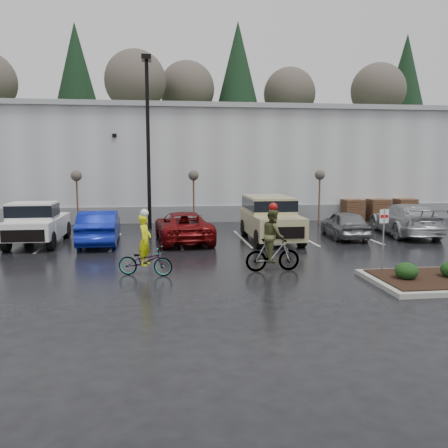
{
  "coord_description": "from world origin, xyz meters",
  "views": [
    {
      "loc": [
        -3.34,
        -14.2,
        3.74
      ],
      "look_at": [
        -0.95,
        3.83,
        1.3
      ],
      "focal_mm": 38.0,
      "sensor_mm": 36.0,
      "label": 1
    }
  ],
  "objects": [
    {
      "name": "pickup_white",
      "position": [
        -8.86,
        7.95,
        0.98
      ],
      "size": [
        2.1,
        5.2,
        1.96
      ],
      "primitive_type": null,
      "color": "silver",
      "rests_on": "ground"
    },
    {
      "name": "pallet_stack_b",
      "position": [
        10.2,
        14.0,
        0.68
      ],
      "size": [
        1.2,
        1.2,
        1.35
      ],
      "primitive_type": "cube",
      "color": "#492B1D",
      "rests_on": "ground"
    },
    {
      "name": "sapling_mid",
      "position": [
        -1.5,
        13.0,
        2.73
      ],
      "size": [
        0.6,
        0.6,
        3.2
      ],
      "color": "#492B1D",
      "rests_on": "ground"
    },
    {
      "name": "car_far_silver",
      "position": [
        8.88,
        8.13,
        0.8
      ],
      "size": [
        2.91,
        5.75,
        1.6
      ],
      "primitive_type": "imported",
      "rotation": [
        0.0,
        0.0,
        3.02
      ],
      "color": "#B0B3B8",
      "rests_on": "ground"
    },
    {
      "name": "shrub_a",
      "position": [
        4.0,
        -1.0,
        0.41
      ],
      "size": [
        0.7,
        0.7,
        0.52
      ],
      "primitive_type": "ellipsoid",
      "color": "black",
      "rests_on": "curb_island"
    },
    {
      "name": "sapling_west",
      "position": [
        -8.0,
        13.0,
        2.73
      ],
      "size": [
        0.6,
        0.6,
        3.2
      ],
      "color": "#492B1D",
      "rests_on": "ground"
    },
    {
      "name": "cyclist_hivis",
      "position": [
        -3.9,
        1.21,
        0.68
      ],
      "size": [
        1.91,
        1.09,
        2.19
      ],
      "rotation": [
        0.0,
        0.0,
        1.3
      ],
      "color": "#3F3F44",
      "rests_on": "ground"
    },
    {
      "name": "lamppost",
      "position": [
        -4.0,
        12.0,
        5.69
      ],
      "size": [
        0.5,
        1.0,
        9.22
      ],
      "color": "black",
      "rests_on": "ground"
    },
    {
      "name": "car_red",
      "position": [
        -2.36,
        7.59,
        0.71
      ],
      "size": [
        2.72,
        5.24,
        1.41
      ],
      "primitive_type": "imported",
      "rotation": [
        0.0,
        0.0,
        3.22
      ],
      "color": "#68090A",
      "rests_on": "ground"
    },
    {
      "name": "wooded_ridge",
      "position": [
        0.0,
        45.0,
        3.0
      ],
      "size": [
        80.0,
        25.0,
        6.0
      ],
      "primitive_type": "cube",
      "color": "#1A3616",
      "rests_on": "ground"
    },
    {
      "name": "pallet_stack_c",
      "position": [
        12.0,
        14.0,
        0.68
      ],
      "size": [
        1.2,
        1.2,
        1.35
      ],
      "primitive_type": "cube",
      "color": "#492B1D",
      "rests_on": "ground"
    },
    {
      "name": "ground",
      "position": [
        0.0,
        0.0,
        0.0
      ],
      "size": [
        120.0,
        120.0,
        0.0
      ],
      "primitive_type": "plane",
      "color": "black",
      "rests_on": "ground"
    },
    {
      "name": "sapling_east",
      "position": [
        6.0,
        13.0,
        2.73
      ],
      "size": [
        0.6,
        0.6,
        3.2
      ],
      "color": "#492B1D",
      "rests_on": "ground"
    },
    {
      "name": "cyclist_olive",
      "position": [
        0.37,
        1.24,
        0.85
      ],
      "size": [
        1.82,
        0.88,
        2.34
      ],
      "rotation": [
        0.0,
        0.0,
        1.61
      ],
      "color": "#3F3F44",
      "rests_on": "ground"
    },
    {
      "name": "pallet_stack_a",
      "position": [
        8.5,
        14.0,
        0.68
      ],
      "size": [
        1.2,
        1.2,
        1.35
      ],
      "primitive_type": "cube",
      "color": "#492B1D",
      "rests_on": "ground"
    },
    {
      "name": "car_blue",
      "position": [
        -6.14,
        7.47,
        0.77
      ],
      "size": [
        1.81,
        4.74,
        1.54
      ],
      "primitive_type": "imported",
      "rotation": [
        0.0,
        0.0,
        3.18
      ],
      "color": "navy",
      "rests_on": "ground"
    },
    {
      "name": "warehouse",
      "position": [
        0.0,
        21.99,
        3.65
      ],
      "size": [
        60.5,
        15.5,
        7.2
      ],
      "color": "#B0B2B5",
      "rests_on": "ground"
    },
    {
      "name": "car_grey",
      "position": [
        5.49,
        7.69,
        0.67
      ],
      "size": [
        1.86,
        4.03,
        1.34
      ],
      "primitive_type": "imported",
      "rotation": [
        0.0,
        0.0,
        3.07
      ],
      "color": "slate",
      "rests_on": "ground"
    },
    {
      "name": "suv_tan",
      "position": [
        1.73,
        7.33,
        1.03
      ],
      "size": [
        2.2,
        5.1,
        2.06
      ],
      "primitive_type": null,
      "color": "tan",
      "rests_on": "ground"
    },
    {
      "name": "fire_lane_sign",
      "position": [
        3.8,
        0.2,
        1.41
      ],
      "size": [
        0.3,
        0.05,
        2.2
      ],
      "color": "gray",
      "rests_on": "ground"
    }
  ]
}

